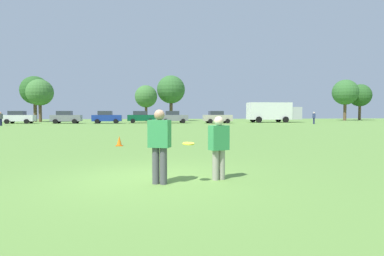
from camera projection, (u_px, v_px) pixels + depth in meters
The scene contains 20 objects.
ground_plane at pixel (152, 179), 7.76m from camera, with size 143.59×143.59×0.00m, color #608C3D.
player_thrower at pixel (160, 142), 7.13m from camera, with size 0.53×0.42×1.66m.
player_defender at pixel (219, 144), 7.60m from camera, with size 0.50×0.39×1.51m.
frisbee at pixel (188, 144), 7.16m from camera, with size 0.27×0.27×0.06m.
traffic_cone at pixel (119, 141), 15.31m from camera, with size 0.32×0.32×0.48m.
parked_car_near_left at pixel (19, 117), 46.38m from camera, with size 4.24×2.30×1.82m.
parked_car_mid_left at pixel (66, 117), 46.78m from camera, with size 4.24×2.30×1.82m.
parked_car_center at pixel (107, 117), 47.10m from camera, with size 4.24×2.30×1.82m.
parked_car_mid_right at pixel (141, 117), 48.90m from camera, with size 4.24×2.30×1.82m.
parked_car_near_right at pixel (173, 117), 48.45m from camera, with size 4.24×2.30×1.82m.
parked_car_far_right at pixel (217, 117), 47.96m from camera, with size 4.24×2.30×1.82m.
box_truck at pixel (273, 112), 51.66m from camera, with size 8.56×3.16×3.18m.
bystander_sideline_watcher at pixel (1, 118), 38.69m from camera, with size 0.40×0.52×1.66m.
bystander_far_jogger at pixel (314, 117), 44.36m from camera, with size 0.33×0.49×1.66m.
tree_west_maple at pixel (35, 90), 55.31m from camera, with size 4.83×4.83×7.84m.
tree_center_elm at pixel (40, 93), 54.06m from camera, with size 4.43×4.43×7.19m.
tree_east_birch at pixel (146, 97), 57.33m from camera, with size 3.97×3.97×6.45m.
tree_east_oak at pixel (171, 90), 59.96m from camera, with size 5.23×5.23×8.49m.
tree_far_east_pine at pixel (345, 92), 63.87m from camera, with size 5.00×5.00×8.12m.
tree_far_west_pine at pixel (360, 95), 66.59m from camera, with size 4.58×4.58×7.45m.
Camera 1 is at (-0.03, -7.75, 1.59)m, focal length 30.14 mm.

